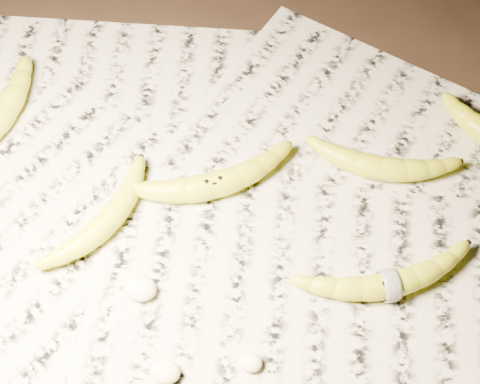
% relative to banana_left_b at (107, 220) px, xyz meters
% --- Properties ---
extents(ground, '(3.00, 3.00, 0.00)m').
position_rel_banana_left_b_xyz_m(ground, '(0.14, 0.03, -0.02)').
color(ground, black).
rests_on(ground, ground).
extents(newspaper_patch, '(0.90, 0.70, 0.01)m').
position_rel_banana_left_b_xyz_m(newspaper_patch, '(0.13, 0.04, -0.02)').
color(newspaper_patch, beige).
rests_on(newspaper_patch, ground).
extents(banana_left_b, '(0.11, 0.17, 0.03)m').
position_rel_banana_left_b_xyz_m(banana_left_b, '(0.00, 0.00, 0.00)').
color(banana_left_b, yellow).
rests_on(banana_left_b, newspaper_patch).
extents(banana_center, '(0.20, 0.15, 0.04)m').
position_rel_banana_left_b_xyz_m(banana_center, '(0.12, 0.08, 0.00)').
color(banana_center, yellow).
rests_on(banana_center, newspaper_patch).
extents(banana_taped, '(0.20, 0.13, 0.03)m').
position_rel_banana_left_b_xyz_m(banana_taped, '(0.35, -0.01, 0.00)').
color(banana_taped, yellow).
rests_on(banana_taped, newspaper_patch).
extents(banana_upper_a, '(0.17, 0.06, 0.03)m').
position_rel_banana_left_b_xyz_m(banana_upper_a, '(0.32, 0.15, 0.00)').
color(banana_upper_a, yellow).
rests_on(banana_upper_a, newspaper_patch).
extents(measuring_tape, '(0.02, 0.04, 0.04)m').
position_rel_banana_left_b_xyz_m(measuring_tape, '(0.35, -0.01, 0.00)').
color(measuring_tape, white).
rests_on(measuring_tape, newspaper_patch).
extents(flesh_chunk_a, '(0.04, 0.03, 0.02)m').
position_rel_banana_left_b_xyz_m(flesh_chunk_a, '(0.07, -0.08, -0.00)').
color(flesh_chunk_a, '#FFFAC5').
rests_on(flesh_chunk_a, newspaper_patch).
extents(flesh_chunk_b, '(0.03, 0.03, 0.02)m').
position_rel_banana_left_b_xyz_m(flesh_chunk_b, '(0.12, -0.16, -0.01)').
color(flesh_chunk_b, '#FFFAC5').
rests_on(flesh_chunk_b, newspaper_patch).
extents(flesh_chunk_c, '(0.03, 0.02, 0.02)m').
position_rel_banana_left_b_xyz_m(flesh_chunk_c, '(0.21, -0.13, -0.01)').
color(flesh_chunk_c, '#FFFAC5').
rests_on(flesh_chunk_c, newspaper_patch).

